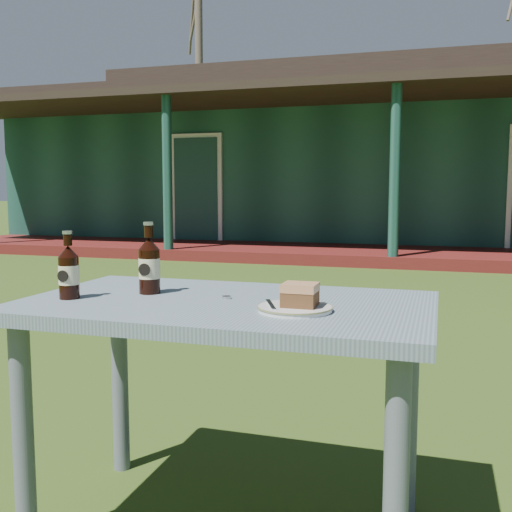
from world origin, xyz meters
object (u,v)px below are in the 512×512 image
(cafe_table, at_px, (226,334))
(cola_bottle_near, at_px, (149,265))
(cake_slice, at_px, (300,295))
(plate, at_px, (295,308))
(cola_bottle_far, at_px, (69,272))

(cafe_table, bearing_deg, cola_bottle_near, 171.22)
(cake_slice, relative_size, cola_bottle_near, 0.41)
(cola_bottle_near, bearing_deg, plate, -14.85)
(cafe_table, relative_size, plate, 5.88)
(plate, distance_m, cake_slice, 0.04)
(cafe_table, distance_m, cola_bottle_far, 0.51)
(plate, distance_m, cola_bottle_far, 0.70)
(cafe_table, distance_m, cake_slice, 0.30)
(cake_slice, distance_m, cola_bottle_near, 0.53)
(cola_bottle_near, bearing_deg, cake_slice, -14.16)
(cake_slice, distance_m, cola_bottle_far, 0.71)
(cola_bottle_near, relative_size, cola_bottle_far, 1.11)
(cake_slice, xyz_separation_m, cola_bottle_far, (-0.70, -0.02, 0.04))
(cafe_table, distance_m, cola_bottle_near, 0.33)
(cola_bottle_near, xyz_separation_m, cola_bottle_far, (-0.19, -0.15, -0.01))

